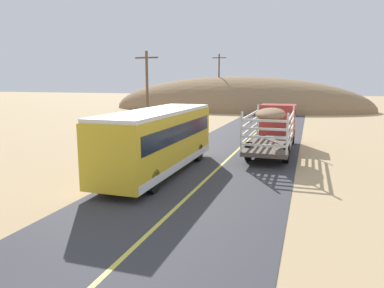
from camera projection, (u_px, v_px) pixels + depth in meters
The scene contains 5 objects.
livestock_truck at pixel (275, 123), 25.17m from camera, with size 2.53×9.70×3.02m.
bus at pixel (159, 139), 18.35m from camera, with size 2.54×10.00×3.21m.
power_pole_mid at pixel (147, 89), 33.05m from camera, with size 2.20×0.24×7.31m.
power_pole_far at pixel (219, 80), 58.53m from camera, with size 2.20×0.24×8.88m.
distant_hill at pixel (236, 109), 60.05m from camera, with size 42.56×18.52×10.69m, color #8D6E4C.
Camera 1 is at (4.53, -3.57, 4.67)m, focal length 34.00 mm.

